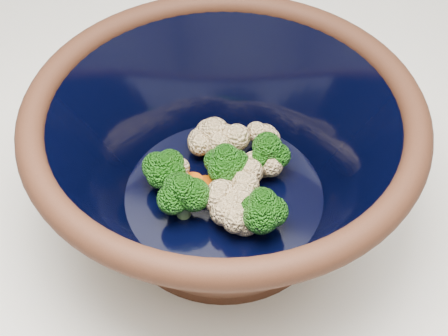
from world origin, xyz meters
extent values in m
cylinder|color=black|center=(-0.09, -0.08, 0.91)|extent=(0.20, 0.20, 0.01)
torus|color=black|center=(-0.09, -0.08, 1.04)|extent=(0.34, 0.34, 0.02)
cylinder|color=black|center=(-0.09, -0.08, 0.93)|extent=(0.19, 0.19, 0.00)
cylinder|color=#608442|center=(-0.10, -0.07, 0.94)|extent=(0.01, 0.01, 0.02)
ellipsoid|color=#236F15|center=(-0.10, -0.07, 0.97)|extent=(0.04, 0.04, 0.03)
cylinder|color=#608442|center=(-0.12, -0.12, 0.94)|extent=(0.01, 0.01, 0.02)
ellipsoid|color=#236F15|center=(-0.12, -0.12, 0.97)|extent=(0.04, 0.04, 0.04)
cylinder|color=#608442|center=(-0.05, -0.11, 0.94)|extent=(0.01, 0.01, 0.02)
ellipsoid|color=#236F15|center=(-0.05, -0.11, 0.96)|extent=(0.03, 0.03, 0.03)
cylinder|color=#608442|center=(-0.15, -0.09, 0.94)|extent=(0.01, 0.01, 0.02)
ellipsoid|color=#236F15|center=(-0.15, -0.09, 0.96)|extent=(0.04, 0.04, 0.03)
cylinder|color=#608442|center=(-0.05, -0.11, 0.94)|extent=(0.01, 0.01, 0.02)
ellipsoid|color=#236F15|center=(-0.05, -0.11, 0.97)|extent=(0.04, 0.04, 0.04)
cylinder|color=#608442|center=(-0.06, -0.05, 0.94)|extent=(0.01, 0.01, 0.02)
ellipsoid|color=#236F15|center=(-0.06, -0.05, 0.96)|extent=(0.04, 0.04, 0.03)
sphere|color=beige|center=(-0.14, -0.09, 0.95)|extent=(0.03, 0.03, 0.03)
sphere|color=beige|center=(-0.08, -0.11, 0.95)|extent=(0.03, 0.03, 0.03)
sphere|color=beige|center=(-0.08, -0.11, 0.95)|extent=(0.03, 0.03, 0.03)
sphere|color=beige|center=(-0.08, -0.11, 0.95)|extent=(0.03, 0.03, 0.03)
sphere|color=beige|center=(-0.06, -0.11, 0.95)|extent=(0.03, 0.03, 0.03)
sphere|color=beige|center=(-0.07, -0.01, 0.95)|extent=(0.03, 0.03, 0.03)
sphere|color=beige|center=(-0.11, -0.03, 0.95)|extent=(0.03, 0.03, 0.03)
sphere|color=beige|center=(-0.06, -0.05, 0.95)|extent=(0.03, 0.03, 0.03)
sphere|color=beige|center=(-0.13, -0.04, 0.95)|extent=(0.03, 0.03, 0.03)
sphere|color=beige|center=(-0.08, -0.08, 0.95)|extent=(0.03, 0.03, 0.03)
sphere|color=beige|center=(-0.06, -0.12, 0.95)|extent=(0.03, 0.03, 0.03)
cylinder|color=#D35D09|center=(-0.09, -0.09, 0.94)|extent=(0.03, 0.03, 0.01)
cylinder|color=#D35D09|center=(-0.11, -0.09, 0.94)|extent=(0.03, 0.03, 0.01)
cylinder|color=#D35D09|center=(-0.13, -0.08, 0.94)|extent=(0.03, 0.03, 0.01)
cylinder|color=#D35D09|center=(-0.09, -0.08, 0.94)|extent=(0.03, 0.03, 0.01)
camera|label=1|loc=(0.01, -0.45, 1.39)|focal=50.00mm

